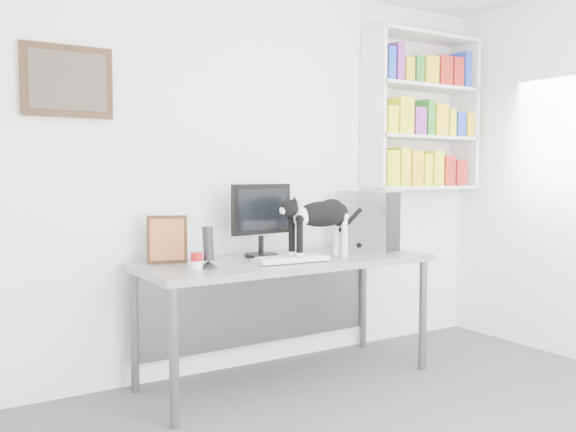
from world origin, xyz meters
The scene contains 11 objects.
room centered at (0.00, 0.00, 1.35)m, with size 4.01×4.01×2.70m.
bookshelf centered at (1.40, 1.85, 1.85)m, with size 1.03×0.28×1.24m, color white.
wall_art centered at (-1.30, 1.97, 1.90)m, with size 0.52×0.04×0.42m, color #452A16.
desk centered at (-0.04, 1.57, 0.40)m, with size 1.94×0.75×0.81m, color gray.
monitor centered at (-0.13, 1.74, 1.05)m, with size 0.46×0.22×0.49m, color black.
keyboard centered at (-0.10, 1.43, 0.82)m, with size 0.47×0.18×0.04m, color silver.
pc_tower centered at (0.69, 1.65, 1.02)m, with size 0.19×0.43×0.43m, color #BBBBC0.
speaker centered at (-0.64, 1.47, 0.93)m, with size 0.11×0.11×0.25m, color black.
leaning_print centered at (-0.77, 1.79, 0.96)m, with size 0.25×0.10×0.31m, color #452A16.
soup_can centered at (-0.72, 1.45, 0.86)m, with size 0.07×0.07×0.10m, color #A10D10.
cat centered at (0.13, 1.43, 1.00)m, with size 0.64×0.17×0.39m, color black, non-canonical shape.
Camera 1 is at (-2.08, -1.79, 1.36)m, focal length 38.00 mm.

